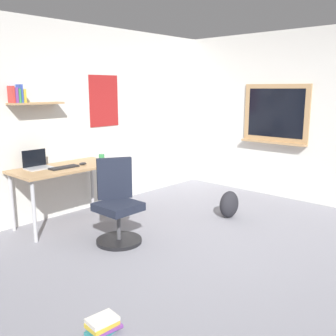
# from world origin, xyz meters

# --- Properties ---
(ground_plane) EXTENTS (5.20, 5.20, 0.00)m
(ground_plane) POSITION_xyz_m (0.00, 0.00, 0.00)
(ground_plane) COLOR gray
(ground_plane) RESTS_ON ground
(wall_back) EXTENTS (5.00, 0.30, 2.60)m
(wall_back) POSITION_xyz_m (-0.00, 2.45, 1.30)
(wall_back) COLOR silver
(wall_back) RESTS_ON ground
(wall_right) EXTENTS (0.22, 5.00, 2.60)m
(wall_right) POSITION_xyz_m (2.45, 0.03, 1.30)
(wall_right) COLOR silver
(wall_right) RESTS_ON ground
(desk) EXTENTS (1.32, 0.65, 0.76)m
(desk) POSITION_xyz_m (-0.64, 2.04, 0.68)
(desk) COLOR tan
(desk) RESTS_ON ground
(office_chair) EXTENTS (0.55, 0.56, 0.95)m
(office_chair) POSITION_xyz_m (-0.58, 1.12, 0.41)
(office_chair) COLOR black
(office_chair) RESTS_ON ground
(laptop) EXTENTS (0.31, 0.21, 0.23)m
(laptop) POSITION_xyz_m (-0.94, 2.20, 0.81)
(laptop) COLOR #ADAFB5
(laptop) RESTS_ON desk
(keyboard) EXTENTS (0.37, 0.13, 0.02)m
(keyboard) POSITION_xyz_m (-0.71, 1.96, 0.77)
(keyboard) COLOR black
(keyboard) RESTS_ON desk
(computer_mouse) EXTENTS (0.10, 0.06, 0.03)m
(computer_mouse) POSITION_xyz_m (-0.43, 1.96, 0.78)
(computer_mouse) COLOR #262628
(computer_mouse) RESTS_ON desk
(coffee_mug) EXTENTS (0.08, 0.08, 0.09)m
(coffee_mug) POSITION_xyz_m (-0.08, 2.01, 0.80)
(coffee_mug) COLOR #338C4C
(coffee_mug) RESTS_ON desk
(backpack) EXTENTS (0.32, 0.22, 0.37)m
(backpack) POSITION_xyz_m (0.97, 0.62, 0.18)
(backpack) COLOR #232328
(backpack) RESTS_ON ground
(book_stack_on_floor) EXTENTS (0.25, 0.20, 0.12)m
(book_stack_on_floor) POSITION_xyz_m (-1.77, -0.12, 0.06)
(book_stack_on_floor) COLOR teal
(book_stack_on_floor) RESTS_ON ground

